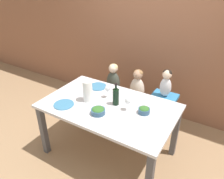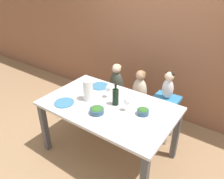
{
  "view_description": "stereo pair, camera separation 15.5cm",
  "coord_description": "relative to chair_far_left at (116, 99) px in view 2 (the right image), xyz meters",
  "views": [
    {
      "loc": [
        1.19,
        -1.88,
        2.21
      ],
      "look_at": [
        0.0,
        0.07,
        0.95
      ],
      "focal_mm": 35.0,
      "sensor_mm": 36.0,
      "label": 1
    },
    {
      "loc": [
        1.32,
        -1.79,
        2.21
      ],
      "look_at": [
        0.0,
        0.07,
        0.95
      ],
      "focal_mm": 35.0,
      "sensor_mm": 36.0,
      "label": 2
    }
  ],
  "objects": [
    {
      "name": "wine_glass_far",
      "position": [
        0.26,
        -0.57,
        0.52
      ],
      "size": [
        0.07,
        0.07,
        0.17
      ],
      "color": "white",
      "rests_on": "dining_table"
    },
    {
      "name": "chair_far_center",
      "position": [
        0.41,
        0.0,
        0.0
      ],
      "size": [
        0.41,
        0.37,
        0.45
      ],
      "color": "silver",
      "rests_on": "ground_plane"
    },
    {
      "name": "ground_plane",
      "position": [
        0.37,
        -0.71,
        -0.38
      ],
      "size": [
        14.0,
        14.0,
        0.0
      ],
      "primitive_type": "plane",
      "color": "#9E7A56"
    },
    {
      "name": "wine_glass_near",
      "position": [
        0.61,
        -0.69,
        0.52
      ],
      "size": [
        0.07,
        0.07,
        0.17
      ],
      "color": "white",
      "rests_on": "dining_table"
    },
    {
      "name": "salad_bowl_large",
      "position": [
        0.36,
        -0.93,
        0.43
      ],
      "size": [
        0.17,
        0.17,
        0.08
      ],
      "color": "#335675",
      "rests_on": "dining_table"
    },
    {
      "name": "person_baby_right",
      "position": [
        0.82,
        0.0,
        0.52
      ],
      "size": [
        0.16,
        0.13,
        0.39
      ],
      "color": "silver",
      "rests_on": "chair_right_highchair"
    },
    {
      "name": "wall_back",
      "position": [
        0.37,
        0.63,
        0.97
      ],
      "size": [
        10.0,
        0.06,
        2.7
      ],
      "color": "#8E5B42",
      "rests_on": "ground_plane"
    },
    {
      "name": "salad_bowl_small",
      "position": [
        0.8,
        -0.65,
        0.43
      ],
      "size": [
        0.14,
        0.14,
        0.08
      ],
      "color": "#335675",
      "rests_on": "dining_table"
    },
    {
      "name": "paper_towel_roll",
      "position": [
        0.09,
        -0.76,
        0.53
      ],
      "size": [
        0.12,
        0.12,
        0.27
      ],
      "color": "white",
      "rests_on": "dining_table"
    },
    {
      "name": "wine_bottle",
      "position": [
        0.43,
        -0.66,
        0.51
      ],
      "size": [
        0.08,
        0.08,
        0.28
      ],
      "color": "black",
      "rests_on": "dining_table"
    },
    {
      "name": "dinner_plate_back_left",
      "position": [
        -0.01,
        -0.4,
        0.4
      ],
      "size": [
        0.25,
        0.25,
        0.01
      ],
      "color": "teal",
      "rests_on": "dining_table"
    },
    {
      "name": "dinner_plate_front_left",
      "position": [
        -0.1,
        -1.0,
        0.4
      ],
      "size": [
        0.25,
        0.25,
        0.01
      ],
      "color": "teal",
      "rests_on": "dining_table"
    },
    {
      "name": "dining_table",
      "position": [
        0.37,
        -0.71,
        0.3
      ],
      "size": [
        1.6,
        0.98,
        0.77
      ],
      "color": "silver",
      "rests_on": "ground_plane"
    },
    {
      "name": "chair_far_left",
      "position": [
        0.0,
        0.0,
        0.0
      ],
      "size": [
        0.41,
        0.37,
        0.45
      ],
      "color": "silver",
      "rests_on": "ground_plane"
    },
    {
      "name": "person_child_left",
      "position": [
        0.0,
        0.0,
        0.33
      ],
      "size": [
        0.22,
        0.16,
        0.52
      ],
      "color": "#3D4238",
      "rests_on": "chair_far_left"
    },
    {
      "name": "person_child_center",
      "position": [
        0.41,
        0.0,
        0.33
      ],
      "size": [
        0.22,
        0.16,
        0.52
      ],
      "color": "beige",
      "rests_on": "chair_far_center"
    },
    {
      "name": "chair_right_highchair",
      "position": [
        0.82,
        0.0,
        0.15
      ],
      "size": [
        0.34,
        0.32,
        0.68
      ],
      "color": "silver",
      "rests_on": "ground_plane"
    }
  ]
}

